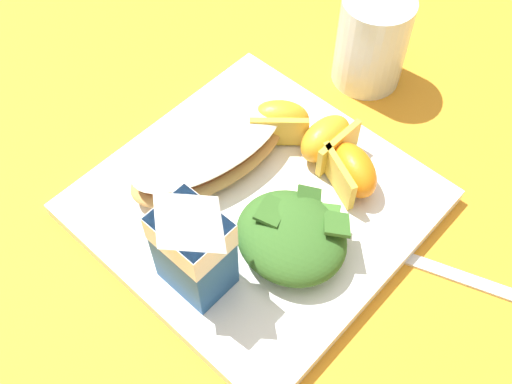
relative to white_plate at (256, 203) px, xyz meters
name	(u,v)px	position (x,y,z in m)	size (l,w,h in m)	color
ground	(256,207)	(0.00, 0.00, -0.01)	(3.00, 3.00, 0.00)	orange
white_plate	(256,203)	(0.00, 0.00, 0.00)	(0.28, 0.28, 0.02)	white
cheesy_pizza_bread	(207,154)	(0.06, 0.00, 0.03)	(0.11, 0.18, 0.04)	tan
green_salad_pile	(292,236)	(-0.06, 0.02, 0.03)	(0.10, 0.10, 0.04)	#336023
milk_carton	(192,243)	(-0.02, 0.09, 0.07)	(0.06, 0.04, 0.11)	#23569E
orange_wedge_front	(352,171)	(-0.05, -0.07, 0.03)	(0.07, 0.06, 0.04)	orange
orange_wedge_middle	(327,140)	(-0.01, -0.09, 0.03)	(0.04, 0.06, 0.04)	orange
orange_wedge_rear	(279,121)	(0.04, -0.07, 0.03)	(0.07, 0.07, 0.04)	orange
metal_fork	(445,271)	(-0.17, -0.06, -0.01)	(0.18, 0.08, 0.01)	silver
drinking_clear_cup	(372,41)	(0.03, -0.21, 0.04)	(0.08, 0.08, 0.10)	silver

